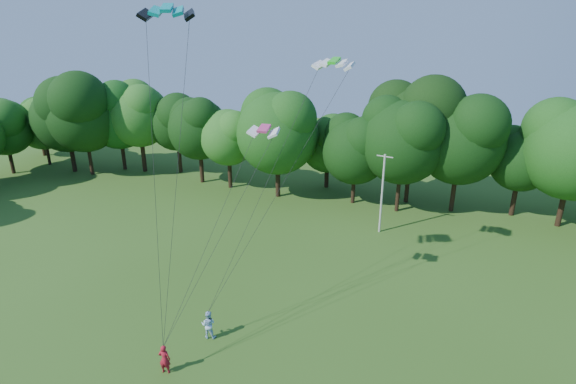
% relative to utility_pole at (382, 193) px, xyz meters
% --- Properties ---
extents(utility_pole, '(1.48, 0.41, 7.51)m').
position_rel_utility_pole_xyz_m(utility_pole, '(0.00, 0.00, 0.00)').
color(utility_pole, beige).
rests_on(utility_pole, ground).
extents(kite_flyer_left, '(0.73, 0.56, 1.80)m').
position_rel_utility_pole_xyz_m(kite_flyer_left, '(-8.55, -22.28, -2.98)').
color(kite_flyer_left, '#B01627').
rests_on(kite_flyer_left, ground).
extents(kite_flyer_right, '(1.02, 0.87, 1.86)m').
position_rel_utility_pole_xyz_m(kite_flyer_right, '(-7.73, -18.80, -2.95)').
color(kite_flyer_right, '#B3D6F8').
rests_on(kite_flyer_right, ground).
extents(kite_teal, '(3.23, 2.39, 0.55)m').
position_rel_utility_pole_xyz_m(kite_teal, '(-10.39, -16.26, 15.18)').
color(kite_teal, '#059698').
rests_on(kite_teal, ground).
extents(kite_green, '(2.71, 1.45, 0.41)m').
position_rel_utility_pole_xyz_m(kite_green, '(-2.49, -9.99, 12.20)').
color(kite_green, '#22D41F').
rests_on(kite_green, ground).
extents(kite_pink, '(1.89, 0.92, 0.40)m').
position_rel_utility_pole_xyz_m(kite_pink, '(-5.58, -14.43, 8.52)').
color(kite_pink, '#C43674').
rests_on(kite_pink, ground).
extents(tree_back_west, '(8.97, 8.97, 13.04)m').
position_rel_utility_pole_xyz_m(tree_back_west, '(-35.22, 8.39, 4.26)').
color(tree_back_west, '#362815').
rests_on(tree_back_west, ground).
extents(tree_back_center, '(9.38, 9.38, 13.64)m').
position_rel_utility_pole_xyz_m(tree_back_center, '(1.64, 8.60, 4.64)').
color(tree_back_center, black).
rests_on(tree_back_center, ground).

